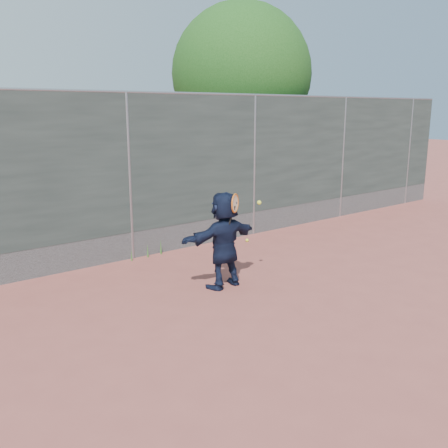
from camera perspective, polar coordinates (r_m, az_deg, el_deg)
ground at (r=6.75m, az=4.13°, el=-10.68°), size 80.00×80.00×0.00m
player at (r=7.65m, az=0.00°, el=-1.83°), size 1.41×0.52×1.50m
ball_ground at (r=10.44m, az=2.65°, el=-1.87°), size 0.07×0.07×0.07m
fence at (r=9.14m, az=-10.78°, el=5.69°), size 20.00×0.06×3.03m
swing_action at (r=7.44m, az=1.53°, el=2.26°), size 0.71×0.18×0.51m
tree_right at (r=13.62m, az=2.48°, el=16.27°), size 3.78×3.60×5.39m
weed_clump at (r=9.47m, az=-8.50°, el=-2.94°), size 0.68×0.07×0.30m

